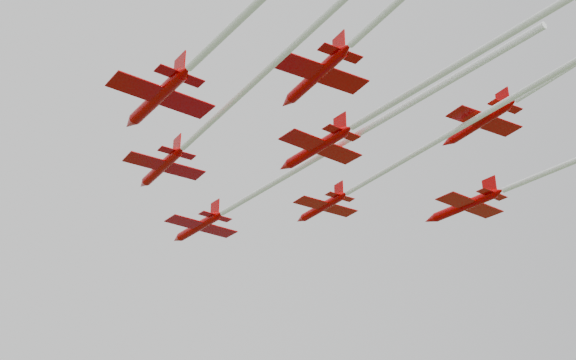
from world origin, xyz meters
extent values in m
cylinder|color=#B90000|center=(-4.85, 19.95, 59.90)|extent=(5.32, 8.62, 1.18)
cone|color=#B90000|center=(-7.44, 24.84, 59.90)|extent=(1.95, 2.26, 1.18)
cone|color=#B90000|center=(-2.41, 15.35, 59.90)|extent=(1.55, 1.64, 1.07)
ellipsoid|color=black|center=(-5.85, 21.85, 60.33)|extent=(0.88, 1.11, 0.34)
cube|color=#B90000|center=(-4.44, 19.19, 59.63)|extent=(9.66, 6.90, 0.11)
cube|color=#B90000|center=(-2.88, 16.25, 59.90)|extent=(4.40, 3.15, 0.09)
cube|color=#B90000|center=(-2.98, 16.44, 61.08)|extent=(1.00, 1.76, 2.15)
cylinder|color=white|center=(8.85, -5.87, 59.84)|extent=(22.52, 41.69, 0.64)
cylinder|color=#B90000|center=(-9.67, 2.10, 59.27)|extent=(4.29, 8.02, 1.07)
cone|color=#B90000|center=(-11.67, 6.70, 59.27)|extent=(1.68, 2.04, 1.07)
cone|color=#B90000|center=(-7.78, -2.23, 59.27)|extent=(1.36, 1.46, 0.97)
ellipsoid|color=black|center=(-10.44, 3.89, 59.66)|extent=(0.74, 1.01, 0.31)
cube|color=#B90000|center=(-9.35, 1.39, 59.03)|extent=(8.87, 5.75, 0.10)
cube|color=#B90000|center=(-8.15, -1.38, 59.27)|extent=(4.04, 2.63, 0.08)
cube|color=#B90000|center=(-8.22, -1.20, 60.34)|extent=(0.79, 1.65, 1.95)
cylinder|color=white|center=(-0.67, -18.52, 59.22)|extent=(14.32, 31.84, 0.58)
cylinder|color=#B90000|center=(9.41, 8.98, 58.95)|extent=(3.99, 7.36, 0.99)
cone|color=#B90000|center=(7.54, 13.20, 58.95)|extent=(1.56, 1.87, 0.99)
cone|color=#B90000|center=(11.17, 5.01, 58.95)|extent=(1.26, 1.35, 0.90)
ellipsoid|color=black|center=(8.69, 10.62, 59.31)|extent=(0.69, 0.93, 0.29)
cube|color=#B90000|center=(9.70, 8.33, 58.73)|extent=(8.16, 5.33, 0.09)
cube|color=#B90000|center=(10.83, 5.79, 58.95)|extent=(3.71, 2.44, 0.07)
cube|color=#B90000|center=(10.76, 5.95, 59.94)|extent=(0.74, 1.51, 1.79)
cylinder|color=white|center=(20.68, -16.43, 58.90)|extent=(19.10, 42.19, 0.54)
cylinder|color=#B90000|center=(-10.13, -12.94, 58.56)|extent=(5.11, 8.59, 1.17)
cone|color=#B90000|center=(-12.59, -8.05, 58.56)|extent=(1.90, 2.23, 1.17)
cone|color=#B90000|center=(-7.81, -17.54, 58.56)|extent=(1.52, 1.62, 1.06)
ellipsoid|color=black|center=(-11.08, -11.04, 58.98)|extent=(0.85, 1.10, 0.34)
cube|color=#B90000|center=(-9.74, -13.70, 58.29)|extent=(9.60, 6.68, 0.11)
cube|color=#B90000|center=(-8.26, -16.64, 58.56)|extent=(4.37, 3.05, 0.09)
cube|color=#B90000|center=(-8.36, -16.45, 59.73)|extent=(0.96, 1.76, 2.13)
cylinder|color=#B90000|center=(5.82, -4.96, 59.17)|extent=(5.05, 8.11, 1.11)
cone|color=#B90000|center=(3.35, -0.37, 59.17)|extent=(1.84, 2.13, 1.11)
cone|color=#B90000|center=(8.14, -9.29, 59.17)|extent=(1.47, 1.55, 1.01)
ellipsoid|color=black|center=(4.86, -3.18, 59.58)|extent=(0.83, 1.05, 0.32)
cube|color=#B90000|center=(6.20, -5.67, 58.92)|extent=(9.10, 6.53, 0.10)
cube|color=#B90000|center=(7.69, -8.44, 59.17)|extent=(4.14, 2.98, 0.08)
cube|color=#B90000|center=(7.59, -8.26, 60.29)|extent=(0.95, 1.65, 2.02)
cylinder|color=white|center=(16.15, -24.22, 59.12)|extent=(16.02, 29.16, 0.61)
cylinder|color=#B90000|center=(25.10, 3.73, 57.95)|extent=(5.06, 8.12, 1.11)
cone|color=#B90000|center=(22.63, 8.32, 57.95)|extent=(1.85, 2.13, 1.11)
cone|color=#B90000|center=(27.42, -0.61, 57.95)|extent=(1.47, 1.55, 1.01)
ellipsoid|color=black|center=(24.14, 5.51, 58.36)|extent=(0.83, 1.05, 0.32)
cube|color=#B90000|center=(25.48, 3.01, 57.70)|extent=(9.11, 6.54, 0.10)
cube|color=#B90000|center=(26.97, 0.24, 57.95)|extent=(4.15, 2.99, 0.08)
cube|color=#B90000|center=(26.87, 0.42, 59.07)|extent=(0.95, 1.66, 2.03)
cylinder|color=#B90000|center=(3.43, -16.87, 59.75)|extent=(3.96, 8.08, 1.07)
cone|color=#B90000|center=(1.64, -12.21, 59.75)|extent=(1.62, 2.01, 1.07)
cone|color=#B90000|center=(5.12, -21.27, 59.75)|extent=(1.32, 1.44, 0.97)
ellipsoid|color=black|center=(2.73, -15.06, 60.13)|extent=(0.71, 1.01, 0.31)
cube|color=#B90000|center=(3.71, -17.60, 59.50)|extent=(8.88, 5.42, 0.10)
cube|color=#B90000|center=(4.79, -20.41, 59.75)|extent=(4.04, 2.48, 0.08)
cube|color=#B90000|center=(4.72, -20.22, 60.81)|extent=(0.72, 1.67, 1.94)
cylinder|color=#B90000|center=(20.66, -11.60, 59.73)|extent=(3.59, 7.42, 0.98)
cone|color=#B90000|center=(19.04, -7.32, 59.73)|extent=(1.48, 1.84, 0.98)
cone|color=#B90000|center=(22.19, -15.63, 59.73)|extent=(1.21, 1.31, 0.89)
ellipsoid|color=black|center=(20.03, -9.94, 60.09)|extent=(0.65, 0.92, 0.28)
cube|color=#B90000|center=(20.91, -12.27, 59.51)|extent=(8.14, 4.93, 0.09)
cube|color=#B90000|center=(21.89, -14.84, 59.73)|extent=(3.70, 2.26, 0.07)
cube|color=#B90000|center=(21.82, -14.68, 60.71)|extent=(0.65, 1.53, 1.78)
camera|label=1|loc=(-7.56, -68.23, 24.04)|focal=45.00mm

